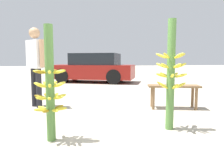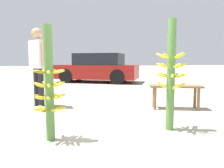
# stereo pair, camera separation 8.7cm
# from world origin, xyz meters

# --- Properties ---
(ground_plane) EXTENTS (80.00, 80.00, 0.00)m
(ground_plane) POSITION_xyz_m (0.00, 0.00, 0.00)
(ground_plane) COLOR #A89E8C
(banana_stalk_left) EXTENTS (0.42, 0.42, 1.48)m
(banana_stalk_left) POSITION_xyz_m (-0.81, 0.30, 0.71)
(banana_stalk_left) COLOR #4C7A38
(banana_stalk_left) RESTS_ON ground_plane
(banana_stalk_center) EXTENTS (0.48, 0.47, 1.63)m
(banana_stalk_center) POSITION_xyz_m (0.91, 0.40, 0.83)
(banana_stalk_center) COLOR #4C7A38
(banana_stalk_center) RESTS_ON ground_plane
(vendor_person) EXTENTS (0.48, 0.59, 1.74)m
(vendor_person) POSITION_xyz_m (-1.23, 2.52, 1.04)
(vendor_person) COLOR black
(vendor_person) RESTS_ON ground_plane
(market_bench) EXTENTS (1.14, 0.67, 0.51)m
(market_bench) POSITION_xyz_m (1.67, 1.70, 0.41)
(market_bench) COLOR brown
(market_bench) RESTS_ON ground_plane
(parked_car) EXTENTS (4.26, 3.22, 1.36)m
(parked_car) POSITION_xyz_m (0.77, 7.84, 0.66)
(parked_car) COLOR maroon
(parked_car) RESTS_ON ground_plane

